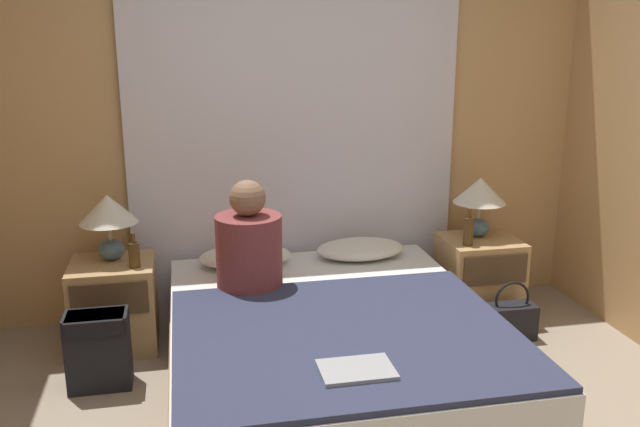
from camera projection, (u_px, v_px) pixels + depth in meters
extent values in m
cube|color=tan|center=(294.00, 124.00, 4.36)|extent=(3.96, 0.06, 2.50)
cube|color=silver|center=(296.00, 153.00, 4.35)|extent=(2.12, 0.02, 2.14)
cube|color=olive|center=(332.00, 367.00, 3.58)|extent=(1.68, 2.05, 0.22)
cube|color=white|center=(332.00, 330.00, 3.53)|extent=(1.64, 2.01, 0.20)
cube|color=tan|center=(115.00, 305.00, 4.00)|extent=(0.48, 0.44, 0.53)
cube|color=#4C3823|center=(109.00, 299.00, 3.75)|extent=(0.42, 0.02, 0.19)
cube|color=tan|center=(479.00, 277.00, 4.45)|extent=(0.48, 0.44, 0.53)
cube|color=#4C3823|center=(495.00, 270.00, 4.21)|extent=(0.42, 0.02, 0.19)
ellipsoid|color=slate|center=(111.00, 250.00, 3.97)|extent=(0.15, 0.15, 0.12)
cylinder|color=#B2A893|center=(110.00, 231.00, 3.94)|extent=(0.02, 0.02, 0.10)
cone|color=silver|center=(108.00, 209.00, 3.91)|extent=(0.34, 0.34, 0.17)
ellipsoid|color=slate|center=(478.00, 227.00, 4.43)|extent=(0.15, 0.15, 0.12)
cylinder|color=#B2A893|center=(479.00, 210.00, 4.40)|extent=(0.02, 0.02, 0.10)
cone|color=silver|center=(480.00, 190.00, 4.36)|extent=(0.34, 0.34, 0.17)
ellipsoid|color=silver|center=(245.00, 256.00, 4.18)|extent=(0.57, 0.34, 0.12)
ellipsoid|color=silver|center=(360.00, 249.00, 4.33)|extent=(0.57, 0.34, 0.12)
cube|color=#2D334C|center=(346.00, 335.00, 3.21)|extent=(1.62, 1.39, 0.03)
cylinder|color=brown|center=(249.00, 253.00, 3.77)|extent=(0.37, 0.37, 0.43)
sphere|color=#846047|center=(248.00, 198.00, 3.69)|extent=(0.20, 0.20, 0.20)
cylinder|color=#513819|center=(134.00, 255.00, 3.84)|extent=(0.06, 0.06, 0.14)
cylinder|color=#513819|center=(133.00, 238.00, 3.81)|extent=(0.02, 0.02, 0.06)
cylinder|color=#513819|center=(468.00, 231.00, 4.23)|extent=(0.06, 0.06, 0.18)
cylinder|color=#513819|center=(469.00, 213.00, 4.20)|extent=(0.02, 0.02, 0.06)
cube|color=#9EA0A5|center=(356.00, 370.00, 2.83)|extent=(0.31, 0.22, 0.02)
cube|color=black|center=(99.00, 350.00, 3.55)|extent=(0.32, 0.18, 0.42)
cube|color=black|center=(95.00, 322.00, 3.49)|extent=(0.29, 0.19, 0.08)
cube|color=black|center=(510.00, 322.00, 4.14)|extent=(0.30, 0.15, 0.22)
torus|color=black|center=(512.00, 299.00, 4.10)|extent=(0.22, 0.02, 0.22)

